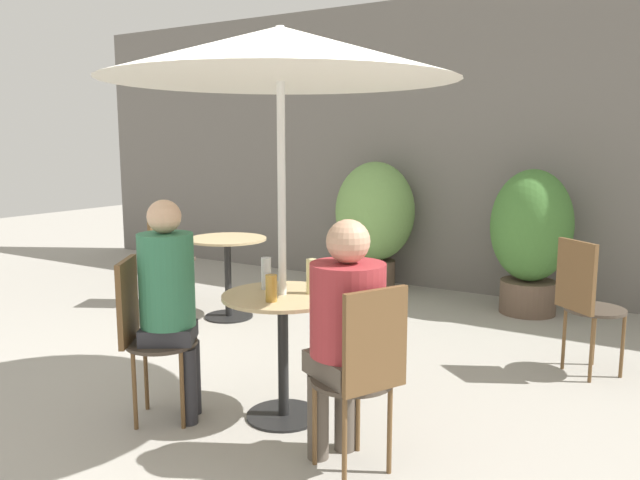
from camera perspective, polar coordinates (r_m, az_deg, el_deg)
ground_plane at (r=3.62m, az=-7.69°, el=-16.43°), size 20.00×20.00×0.00m
storefront_wall at (r=6.55m, az=12.83°, el=8.35°), size 10.00×0.06×3.00m
cafe_table_near at (r=3.52m, az=-3.41°, el=-8.19°), size 0.67×0.67×0.72m
cafe_table_far at (r=5.54m, az=-8.44°, el=-1.84°), size 0.69×0.69×0.72m
bistro_chair_0 at (r=3.61m, az=-15.80°, el=-7.51°), size 0.45×0.44×0.92m
bistro_chair_1 at (r=2.89m, az=4.05°, el=-11.37°), size 0.44×0.43×0.92m
bistro_chair_2 at (r=4.47m, az=23.05°, el=-4.70°), size 0.45×0.45×0.92m
bistro_chair_3 at (r=6.07m, az=-13.97°, el=-0.77°), size 0.44×0.43×0.92m
seated_person_0 at (r=3.53m, az=-13.62°, el=-4.52°), size 0.38×0.37×1.24m
seated_person_1 at (r=2.95m, az=2.36°, el=-7.55°), size 0.44×0.42×1.20m
beer_glass_0 at (r=3.46m, az=-0.79°, el=-3.34°), size 0.06×0.06×0.19m
beer_glass_1 at (r=3.57m, az=-4.94°, el=-3.06°), size 0.06×0.06×0.18m
beer_glass_2 at (r=3.30m, az=-4.48°, el=-4.41°), size 0.06×0.06×0.14m
potted_plant_0 at (r=6.54m, az=5.04°, el=2.16°), size 0.83×0.83×1.34m
potted_plant_1 at (r=5.90m, az=18.73°, el=0.47°), size 0.72×0.72×1.31m
umbrella at (r=3.39m, az=-3.65°, el=16.56°), size 1.88×1.88×2.14m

